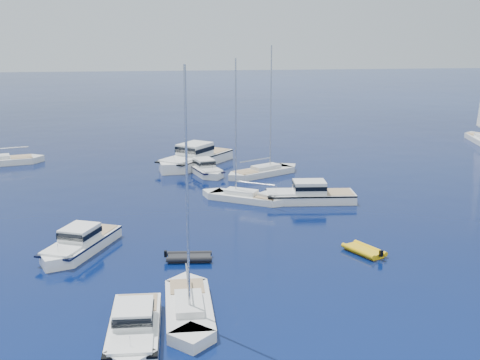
# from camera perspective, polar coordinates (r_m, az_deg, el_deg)

# --- Properties ---
(ground) EXTENTS (400.00, 400.00, 0.00)m
(ground) POSITION_cam_1_polar(r_m,az_deg,el_deg) (34.52, 2.10, -15.14)
(ground) COLOR navy
(ground) RESTS_ON ground
(motor_cruiser_near) EXTENTS (2.96, 9.06, 2.36)m
(motor_cruiser_near) POSITION_cam_1_polar(r_m,az_deg,el_deg) (36.36, -9.37, -13.74)
(motor_cruiser_near) COLOR white
(motor_cruiser_near) RESTS_ON ground
(motor_cruiser_left) EXTENTS (6.31, 9.73, 2.46)m
(motor_cruiser_left) POSITION_cam_1_polar(r_m,az_deg,el_deg) (49.78, -14.10, -6.21)
(motor_cruiser_left) COLOR white
(motor_cruiser_left) RESTS_ON ground
(motor_cruiser_centre) EXTENTS (10.20, 3.76, 2.63)m
(motor_cruiser_centre) POSITION_cam_1_polar(r_m,az_deg,el_deg) (61.67, 5.98, -1.94)
(motor_cruiser_centre) COLOR silver
(motor_cruiser_centre) RESTS_ON ground
(motor_cruiser_distant) EXTENTS (11.04, 12.56, 3.38)m
(motor_cruiser_distant) POSITION_cam_1_polar(r_m,az_deg,el_deg) (77.10, -4.14, 1.31)
(motor_cruiser_distant) COLOR white
(motor_cruiser_distant) RESTS_ON ground
(motor_cruiser_horizon) EXTENTS (4.76, 8.56, 2.15)m
(motor_cruiser_horizon) POSITION_cam_1_polar(r_m,az_deg,el_deg) (72.93, -3.16, 0.59)
(motor_cruiser_horizon) COLOR silver
(motor_cruiser_horizon) RESTS_ON ground
(sailboat_fore) EXTENTS (2.72, 10.33, 15.17)m
(sailboat_fore) POSITION_cam_1_polar(r_m,az_deg,el_deg) (38.68, -4.57, -11.81)
(sailboat_fore) COLOR white
(sailboat_fore) RESTS_ON ground
(sailboat_mid_r) EXTENTS (9.46, 7.07, 14.05)m
(sailboat_mid_r) POSITION_cam_1_polar(r_m,az_deg,el_deg) (61.80, 0.44, -1.83)
(sailboat_mid_r) COLOR white
(sailboat_mid_r) RESTS_ON ground
(sailboat_centre) EXTENTS (10.06, 7.32, 14.84)m
(sailboat_centre) POSITION_cam_1_polar(r_m,az_deg,el_deg) (72.17, 2.07, 0.47)
(sailboat_centre) COLOR silver
(sailboat_centre) RESTS_ON ground
(tender_yellow) EXTENTS (3.24, 3.93, 0.95)m
(tender_yellow) POSITION_cam_1_polar(r_m,az_deg,el_deg) (48.87, 10.97, -6.42)
(tender_yellow) COLOR yellow
(tender_yellow) RESTS_ON ground
(tender_grey_near) EXTENTS (3.54, 2.14, 0.95)m
(tender_grey_near) POSITION_cam_1_polar(r_m,az_deg,el_deg) (46.79, -4.53, -7.13)
(tender_grey_near) COLOR black
(tender_grey_near) RESTS_ON ground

